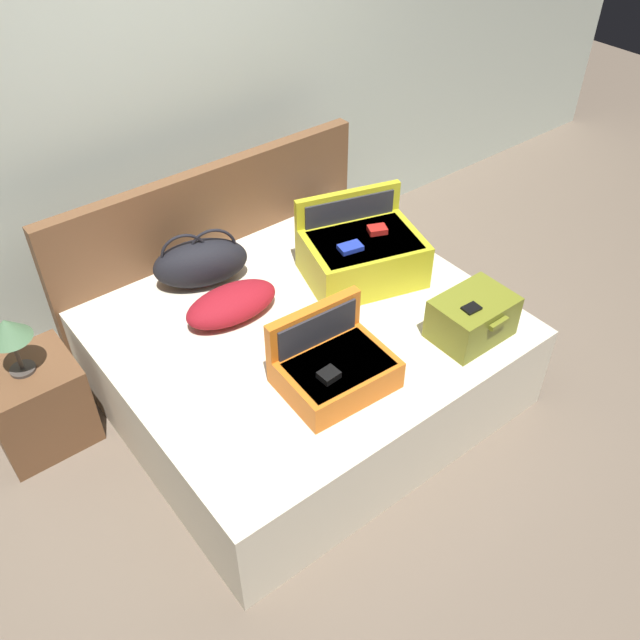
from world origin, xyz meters
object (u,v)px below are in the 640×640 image
pillow_center_head (329,215)px  duffel_bag (201,262)px  nightstand (37,404)px  hard_case_large (362,254)px  pillow_near_headboard (232,304)px  bed (305,359)px  hard_case_small (472,317)px  hard_case_medium (334,367)px  table_lamp (8,331)px

pillow_center_head → duffel_bag: bearing=-179.1°
nightstand → hard_case_large: bearing=-15.0°
pillow_near_headboard → nightstand: size_ratio=1.04×
bed → hard_case_small: (0.57, -0.56, 0.36)m
bed → hard_case_large: size_ratio=2.69×
hard_case_medium → hard_case_small: 0.74m
hard_case_small → duffel_bag: (-0.80, 1.16, 0.02)m
hard_case_medium → nightstand: size_ratio=1.07×
hard_case_small → table_lamp: table_lamp is taller
pillow_center_head → table_lamp: bearing=-178.9°
hard_case_small → pillow_center_head: (0.06, 1.17, -0.03)m
pillow_center_head → table_lamp: 1.86m
hard_case_small → hard_case_medium: bearing=167.9°
table_lamp → hard_case_large: bearing=-15.0°
nightstand → bed: bearing=-25.1°
pillow_near_headboard → nightstand: (-0.96, 0.31, -0.35)m
bed → hard_case_medium: 0.55m
duffel_bag → pillow_near_headboard: size_ratio=1.12×
hard_case_medium → pillow_near_headboard: 0.68m
hard_case_large → pillow_center_head: hard_case_large is taller
hard_case_large → nightstand: (-1.68, 0.45, -0.41)m
table_lamp → pillow_near_headboard: bearing=-17.8°
hard_case_medium → bed: bearing=73.3°
duffel_bag → pillow_center_head: (0.87, 0.01, -0.05)m
pillow_near_headboard → hard_case_medium: bearing=-80.8°
bed → pillow_near_headboard: 0.49m
bed → hard_case_medium: bearing=-109.7°
hard_case_medium → nightstand: bearing=140.6°
duffel_bag → bed: bearing=-68.9°
nightstand → pillow_center_head: bearing=1.1°
hard_case_large → hard_case_small: 0.69m
hard_case_medium → duffel_bag: bearing=97.8°
hard_case_medium → nightstand: 1.49m
duffel_bag → pillow_near_headboard: bearing=-94.4°
hard_case_large → duffel_bag: bearing=162.5°
hard_case_medium → hard_case_large: bearing=43.5°
hard_case_small → duffel_bag: bearing=125.0°
pillow_center_head → nightstand: pillow_center_head is taller
bed → hard_case_medium: hard_case_medium is taller
nightstand → table_lamp: bearing=0.0°
duffel_bag → hard_case_small: bearing=-55.2°
pillow_center_head → table_lamp: (-1.85, -0.04, 0.13)m
bed → duffel_bag: 0.74m
nightstand → pillow_near_headboard: bearing=-17.8°
hard_case_large → pillow_near_headboard: bearing=-174.5°
nightstand → table_lamp: 0.48m
pillow_near_headboard → table_lamp: bearing=162.2°
duffel_bag → pillow_center_head: size_ratio=1.42×
hard_case_large → hard_case_small: bearing=-64.7°
bed → nightstand: bearing=154.9°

